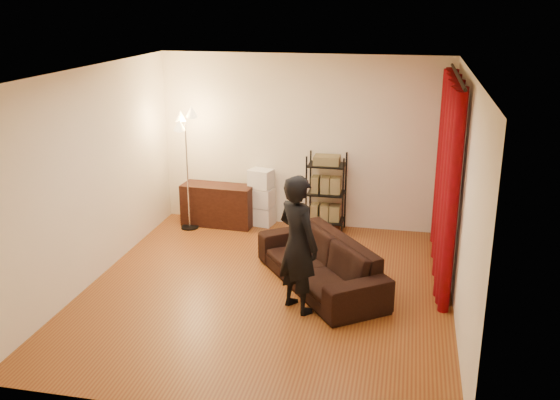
% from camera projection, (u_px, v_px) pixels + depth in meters
% --- Properties ---
extents(floor, '(5.00, 5.00, 0.00)m').
position_uv_depth(floor, '(267.00, 290.00, 7.79)').
color(floor, brown).
rests_on(floor, ground).
extents(ceiling, '(5.00, 5.00, 0.00)m').
position_uv_depth(ceiling, '(266.00, 71.00, 6.96)').
color(ceiling, white).
rests_on(ceiling, ground).
extents(wall_back, '(5.00, 0.00, 5.00)m').
position_uv_depth(wall_back, '(303.00, 142.00, 9.70)').
color(wall_back, '#F7EACD').
rests_on(wall_back, ground).
extents(wall_front, '(5.00, 0.00, 5.00)m').
position_uv_depth(wall_front, '(197.00, 274.00, 5.05)').
color(wall_front, '#F7EACD').
rests_on(wall_front, ground).
extents(wall_left, '(0.00, 5.00, 5.00)m').
position_uv_depth(wall_left, '(92.00, 176.00, 7.82)').
color(wall_left, '#F7EACD').
rests_on(wall_left, ground).
extents(wall_right, '(0.00, 5.00, 5.00)m').
position_uv_depth(wall_right, '(463.00, 199.00, 6.93)').
color(wall_right, '#F7EACD').
rests_on(wall_right, ground).
extents(curtain_rod, '(0.04, 2.65, 0.04)m').
position_uv_depth(curtain_rod, '(458.00, 75.00, 7.62)').
color(curtain_rod, black).
rests_on(curtain_rod, wall_right).
extents(curtain, '(0.22, 2.65, 2.55)m').
position_uv_depth(curtain, '(447.00, 178.00, 8.03)').
color(curtain, '#6F020B').
rests_on(curtain, ground).
extents(sofa, '(1.92, 2.20, 0.62)m').
position_uv_depth(sofa, '(320.00, 263.00, 7.84)').
color(sofa, black).
rests_on(sofa, ground).
extents(person, '(0.71, 0.68, 1.63)m').
position_uv_depth(person, '(298.00, 244.00, 7.09)').
color(person, black).
rests_on(person, ground).
extents(media_cabinet, '(1.16, 0.49, 0.66)m').
position_uv_depth(media_cabinet, '(218.00, 205.00, 9.97)').
color(media_cabinet, black).
rests_on(media_cabinet, ground).
extents(storage_boxes, '(0.43, 0.37, 0.92)m').
position_uv_depth(storage_boxes, '(261.00, 197.00, 9.92)').
color(storage_boxes, silver).
rests_on(storage_boxes, ground).
extents(wire_shelf, '(0.57, 0.41, 1.23)m').
position_uv_depth(wire_shelf, '(326.00, 193.00, 9.62)').
color(wire_shelf, black).
rests_on(wire_shelf, ground).
extents(floor_lamp, '(0.39, 0.39, 1.87)m').
position_uv_depth(floor_lamp, '(187.00, 171.00, 9.63)').
color(floor_lamp, silver).
rests_on(floor_lamp, ground).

